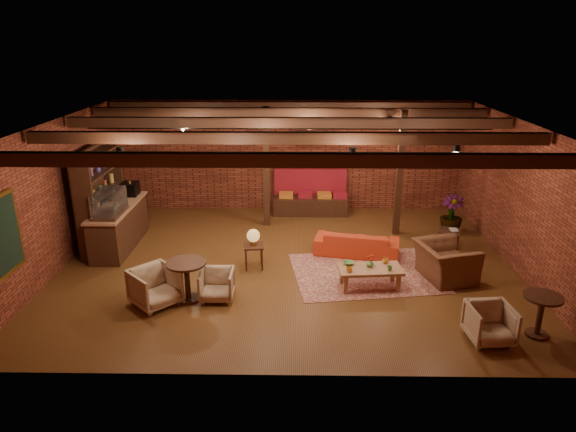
{
  "coord_description": "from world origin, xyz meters",
  "views": [
    {
      "loc": [
        0.18,
        -10.58,
        4.91
      ],
      "look_at": [
        0.01,
        0.2,
        1.1
      ],
      "focal_mm": 32.0,
      "sensor_mm": 36.0,
      "label": 1
    }
  ],
  "objects_px": {
    "round_table_left": "(187,274)",
    "armchair_far": "(490,322)",
    "side_table_lamp": "(253,239)",
    "coffee_table": "(369,270)",
    "plant_tall": "(456,177)",
    "armchair_right": "(446,256)",
    "armchair_b": "(217,284)",
    "round_table_right": "(541,309)",
    "sofa": "(357,243)",
    "side_table_book": "(450,232)",
    "armchair_a": "(155,285)"
  },
  "relations": [
    {
      "from": "armchair_a",
      "to": "armchair_b",
      "type": "relative_size",
      "value": 1.24
    },
    {
      "from": "side_table_lamp",
      "to": "round_table_right",
      "type": "xyz_separation_m",
      "value": [
        5.11,
        -2.67,
        -0.18
      ]
    },
    {
      "from": "side_table_lamp",
      "to": "armchair_right",
      "type": "bearing_deg",
      "value": -6.78
    },
    {
      "from": "coffee_table",
      "to": "side_table_book",
      "type": "bearing_deg",
      "value": 41.48
    },
    {
      "from": "armchair_right",
      "to": "plant_tall",
      "type": "distance_m",
      "value": 3.01
    },
    {
      "from": "round_table_left",
      "to": "armchair_a",
      "type": "relative_size",
      "value": 0.98
    },
    {
      "from": "armchair_a",
      "to": "side_table_book",
      "type": "distance_m",
      "value": 6.89
    },
    {
      "from": "armchair_far",
      "to": "armchair_a",
      "type": "bearing_deg",
      "value": 163.97
    },
    {
      "from": "side_table_book",
      "to": "plant_tall",
      "type": "xyz_separation_m",
      "value": [
        0.39,
        1.23,
        1.01
      ]
    },
    {
      "from": "coffee_table",
      "to": "armchair_right",
      "type": "distance_m",
      "value": 1.72
    },
    {
      "from": "armchair_b",
      "to": "side_table_book",
      "type": "distance_m",
      "value": 5.75
    },
    {
      "from": "plant_tall",
      "to": "coffee_table",
      "type": "bearing_deg",
      "value": -129.04
    },
    {
      "from": "armchair_far",
      "to": "sofa",
      "type": "bearing_deg",
      "value": 111.72
    },
    {
      "from": "coffee_table",
      "to": "round_table_right",
      "type": "relative_size",
      "value": 1.75
    },
    {
      "from": "round_table_left",
      "to": "side_table_lamp",
      "type": "bearing_deg",
      "value": 52.18
    },
    {
      "from": "coffee_table",
      "to": "side_table_lamp",
      "type": "bearing_deg",
      "value": 159.23
    },
    {
      "from": "armchair_right",
      "to": "sofa",
      "type": "bearing_deg",
      "value": 39.37
    },
    {
      "from": "round_table_left",
      "to": "armchair_b",
      "type": "distance_m",
      "value": 0.6
    },
    {
      "from": "armchair_b",
      "to": "armchair_right",
      "type": "bearing_deg",
      "value": 11.56
    },
    {
      "from": "round_table_left",
      "to": "armchair_far",
      "type": "distance_m",
      "value": 5.55
    },
    {
      "from": "round_table_left",
      "to": "armchair_far",
      "type": "height_order",
      "value": "round_table_left"
    },
    {
      "from": "armchair_b",
      "to": "plant_tall",
      "type": "xyz_separation_m",
      "value": [
        5.59,
        3.68,
        1.18
      ]
    },
    {
      "from": "armchair_b",
      "to": "plant_tall",
      "type": "relative_size",
      "value": 0.22
    },
    {
      "from": "side_table_lamp",
      "to": "plant_tall",
      "type": "height_order",
      "value": "plant_tall"
    },
    {
      "from": "coffee_table",
      "to": "round_table_right",
      "type": "xyz_separation_m",
      "value": [
        2.67,
        -1.75,
        0.12
      ]
    },
    {
      "from": "coffee_table",
      "to": "sofa",
      "type": "bearing_deg",
      "value": 92.13
    },
    {
      "from": "armchair_a",
      "to": "side_table_lamp",
      "type": "bearing_deg",
      "value": -0.87
    },
    {
      "from": "sofa",
      "to": "side_table_lamp",
      "type": "xyz_separation_m",
      "value": [
        -2.37,
        -0.77,
        0.41
      ]
    },
    {
      "from": "sofa",
      "to": "armchair_b",
      "type": "bearing_deg",
      "value": 48.75
    },
    {
      "from": "sofa",
      "to": "armchair_b",
      "type": "relative_size",
      "value": 2.95
    },
    {
      "from": "coffee_table",
      "to": "armchair_a",
      "type": "height_order",
      "value": "armchair_a"
    },
    {
      "from": "coffee_table",
      "to": "armchair_right",
      "type": "bearing_deg",
      "value": 14.82
    },
    {
      "from": "side_table_lamp",
      "to": "armchair_b",
      "type": "xyz_separation_m",
      "value": [
        -0.61,
        -1.46,
        -0.36
      ]
    },
    {
      "from": "sofa",
      "to": "armchair_right",
      "type": "xyz_separation_m",
      "value": [
        1.72,
        -1.26,
        0.24
      ]
    },
    {
      "from": "sofa",
      "to": "armchair_right",
      "type": "bearing_deg",
      "value": 155.67
    },
    {
      "from": "coffee_table",
      "to": "side_table_book",
      "type": "relative_size",
      "value": 2.11
    },
    {
      "from": "armchair_b",
      "to": "armchair_right",
      "type": "xyz_separation_m",
      "value": [
        4.7,
        0.97,
        0.19
      ]
    },
    {
      "from": "armchair_right",
      "to": "plant_tall",
      "type": "height_order",
      "value": "plant_tall"
    },
    {
      "from": "sofa",
      "to": "armchair_right",
      "type": "relative_size",
      "value": 1.64
    },
    {
      "from": "coffee_table",
      "to": "plant_tall",
      "type": "relative_size",
      "value": 0.44
    },
    {
      "from": "coffee_table",
      "to": "armchair_b",
      "type": "relative_size",
      "value": 2.01
    },
    {
      "from": "sofa",
      "to": "armchair_far",
      "type": "distance_m",
      "value": 4.06
    },
    {
      "from": "coffee_table",
      "to": "round_table_left",
      "type": "distance_m",
      "value": 3.66
    },
    {
      "from": "armchair_right",
      "to": "armchair_far",
      "type": "distance_m",
      "value": 2.38
    },
    {
      "from": "armchair_b",
      "to": "armchair_right",
      "type": "relative_size",
      "value": 0.55
    },
    {
      "from": "armchair_b",
      "to": "armchair_right",
      "type": "distance_m",
      "value": 4.8
    },
    {
      "from": "coffee_table",
      "to": "armchair_far",
      "type": "height_order",
      "value": "armchair_far"
    },
    {
      "from": "round_table_left",
      "to": "side_table_book",
      "type": "relative_size",
      "value": 1.27
    },
    {
      "from": "armchair_a",
      "to": "sofa",
      "type": "bearing_deg",
      "value": -14.12
    },
    {
      "from": "side_table_lamp",
      "to": "armchair_b",
      "type": "height_order",
      "value": "side_table_lamp"
    }
  ]
}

